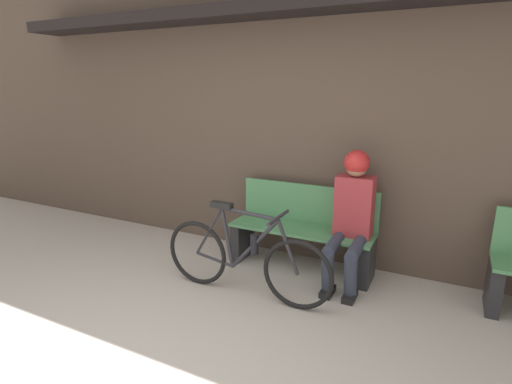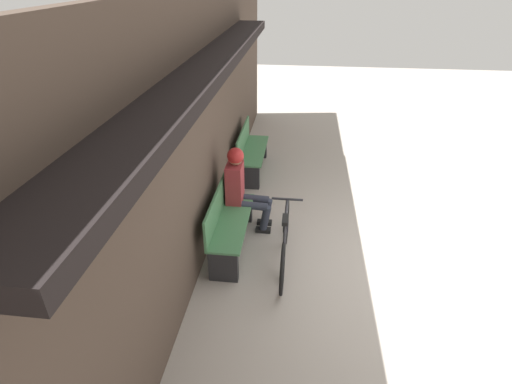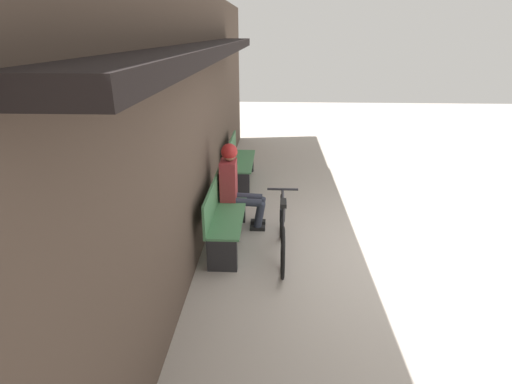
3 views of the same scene
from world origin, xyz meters
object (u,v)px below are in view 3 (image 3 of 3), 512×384
bicycle (282,230)px  person_seated (235,181)px  park_bench_far (239,163)px  park_bench_near (224,217)px

bicycle → person_seated: (0.76, 0.66, 0.36)m
bicycle → park_bench_far: 2.72m
person_seated → park_bench_far: person_seated is taller
bicycle → park_bench_near: bearing=71.5°
bicycle → person_seated: person_seated is taller
bicycle → park_bench_far: size_ratio=1.14×
park_bench_near → bicycle: (-0.26, -0.77, -0.03)m
person_seated → park_bench_far: (1.85, 0.11, -0.33)m
person_seated → park_bench_near: bearing=167.9°
park_bench_near → person_seated: 0.61m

